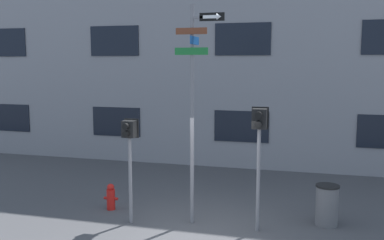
# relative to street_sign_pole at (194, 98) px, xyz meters

# --- Properties ---
(ground_plane) EXTENTS (60.00, 60.00, 0.00)m
(ground_plane) POSITION_rel_street_sign_pole_xyz_m (0.28, -0.72, -2.96)
(ground_plane) COLOR #424244
(street_sign_pole) EXTENTS (1.12, 0.72, 5.02)m
(street_sign_pole) POSITION_rel_street_sign_pole_xyz_m (0.00, 0.00, 0.00)
(street_sign_pole) COLOR slate
(street_sign_pole) RESTS_ON ground_plane
(pedestrian_signal_left) EXTENTS (0.35, 0.40, 2.46)m
(pedestrian_signal_left) POSITION_rel_street_sign_pole_xyz_m (-1.44, -0.38, -1.04)
(pedestrian_signal_left) COLOR slate
(pedestrian_signal_left) RESTS_ON ground_plane
(pedestrian_signal_right) EXTENTS (0.37, 0.40, 2.79)m
(pedestrian_signal_right) POSITION_rel_street_sign_pole_xyz_m (1.49, -0.10, -0.76)
(pedestrian_signal_right) COLOR slate
(pedestrian_signal_right) RESTS_ON ground_plane
(fire_hydrant) EXTENTS (0.37, 0.21, 0.68)m
(fire_hydrant) POSITION_rel_street_sign_pole_xyz_m (-2.30, 0.36, -2.63)
(fire_hydrant) COLOR red
(fire_hydrant) RESTS_ON ground_plane
(trash_bin) EXTENTS (0.54, 0.54, 0.95)m
(trash_bin) POSITION_rel_street_sign_pole_xyz_m (3.01, 0.68, -2.48)
(trash_bin) COLOR #59595B
(trash_bin) RESTS_ON ground_plane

